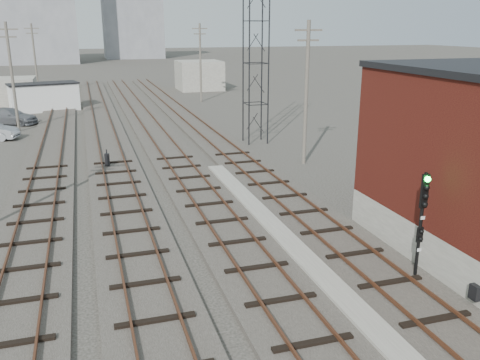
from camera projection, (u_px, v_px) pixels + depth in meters
name	position (u px, v px, depth m)	size (l,w,h in m)	color
ground	(145.00, 102.00, 60.78)	(320.00, 320.00, 0.00)	#282621
track_right	(206.00, 133.00, 42.24)	(3.20, 90.00, 0.39)	#332D28
track_mid_right	(157.00, 136.00, 41.11)	(3.20, 90.00, 0.39)	#332D28
track_mid_left	(107.00, 139.00, 39.99)	(3.20, 90.00, 0.39)	#332D28
track_left	(53.00, 142.00, 38.86)	(3.20, 90.00, 0.39)	#332D28
platform_curb	(309.00, 265.00, 18.80)	(0.90, 28.00, 0.26)	gray
lattice_tower	(256.00, 42.00, 37.28)	(1.60, 1.60, 15.00)	black
utility_pole_left_b	(12.00, 74.00, 42.14)	(1.80, 0.24, 9.00)	#595147
utility_pole_left_c	(35.00, 58.00, 65.01)	(1.80, 0.24, 9.00)	#595147
utility_pole_right_a	(306.00, 90.00, 31.94)	(1.80, 0.24, 9.00)	#595147
utility_pole_right_b	(200.00, 61.00, 59.39)	(1.80, 0.24, 9.00)	#595147
apartment_right	(132.00, 10.00, 141.60)	(16.00, 12.00, 26.00)	gray
shed_right	(199.00, 75.00, 71.88)	(6.00, 6.00, 4.00)	gray
signal_mast	(422.00, 219.00, 17.29)	(0.40, 0.41, 3.96)	gray
switch_stand	(107.00, 160.00, 31.85)	(0.33, 0.33, 1.18)	black
site_trailer	(44.00, 97.00, 53.77)	(7.51, 4.57, 2.94)	white
car_grey	(10.00, 116.00, 46.40)	(2.09, 5.13, 1.49)	slate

